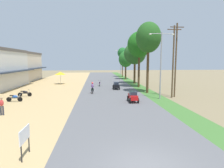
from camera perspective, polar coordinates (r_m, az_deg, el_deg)
The scene contains 20 objects.
road_strip at distance 9.24m, azimuth 10.28°, elevation -23.95°, with size 9.00×140.00×0.08m, color #565659.
shophouse_far at distance 50.46m, azimuth -25.76°, elevation 4.85°, with size 7.48×11.26×6.90m.
parked_motorbike_third at distance 24.56m, azimuth -27.67°, elevation -3.68°, with size 1.80×0.54×0.94m.
parked_motorbike_fourth at distance 27.49m, azimuth -25.12°, elevation -2.47°, with size 1.80×0.54×0.94m.
street_signboard at distance 10.37m, azimuth -25.18°, elevation -14.38°, with size 0.06×1.30×1.50m.
vendor_umbrella at distance 39.51m, azimuth -15.55°, elevation 3.20°, with size 2.20×2.20×2.52m.
pedestrian_on_shoulder at distance 18.91m, azimuth -30.73°, elevation -5.60°, with size 0.40×0.30×1.62m.
median_tree_nearest at distance 28.13m, azimuth 11.09°, elevation 13.68°, with size 3.62×3.62×10.30m.
median_tree_second at distance 34.02m, azimuth 8.37°, elevation 11.79°, with size 4.23×4.23×9.91m.
median_tree_third at distance 39.32m, azimuth 7.01°, elevation 9.17°, with size 4.58×4.58×8.46m.
median_tree_fourth at distance 48.66m, azimuth 4.23°, elevation 7.57°, with size 3.63×3.63×7.28m.
median_tree_fifth at distance 55.59m, azimuth 3.23°, elevation 9.43°, with size 2.95×2.95×8.67m.
streetlamp_near at distance 23.71m, azimuth 14.76°, elevation 6.70°, with size 3.16×0.20×8.14m.
streetlamp_mid at distance 60.37m, azimuth 2.60°, elevation 7.09°, with size 3.16×0.20×8.35m.
utility_pole_near at distance 26.01m, azimuth 18.96°, elevation 7.16°, with size 1.80×0.20×9.62m.
utility_pole_far at distance 25.35m, azimuth 18.23°, elevation 6.76°, with size 1.80×0.20×9.24m.
car_hatchback_red at distance 21.67m, azimuth 6.41°, elevation -3.73°, with size 1.04×2.00×1.23m.
car_hatchback_black at distance 31.22m, azimuth 1.27°, elevation -0.38°, with size 1.04×2.00×1.23m.
motorbike_foreground_rider at distance 27.43m, azimuth -6.02°, elevation -1.22°, with size 0.54×1.80×1.66m.
motorbike_ahead_second at distance 35.34m, azimuth -3.81°, elevation 0.19°, with size 0.54×1.80×0.94m.
Camera 1 is at (-2.18, -7.62, 4.78)m, focal length 29.85 mm.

